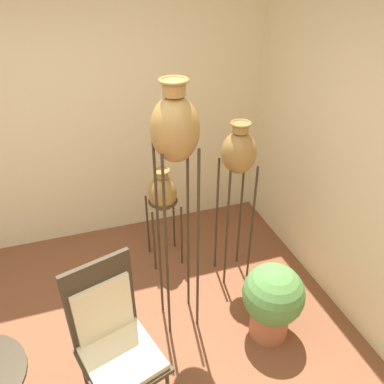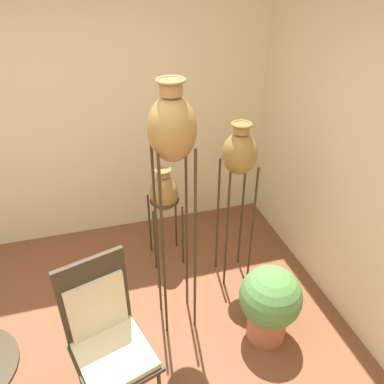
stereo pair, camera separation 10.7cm
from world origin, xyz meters
name	(u,v)px [view 2 (the right image)]	position (x,y,z in m)	size (l,w,h in m)	color
wall_back	(55,114)	(0.00, 2.14, 1.35)	(8.22, 0.06, 2.70)	beige
vase_stand_tall	(172,135)	(0.78, 0.68, 1.64)	(0.31, 0.31, 1.99)	#382D1E
vase_stand_medium	(239,157)	(1.40, 1.04, 1.24)	(0.28, 0.28, 1.52)	#382D1E
vase_stand_short	(164,194)	(0.86, 1.44, 0.75)	(0.29, 0.29, 1.00)	#382D1E
chair	(106,333)	(0.21, 0.14, 0.64)	(0.56, 0.57, 1.14)	#382D1E
potted_plant	(270,302)	(1.41, 0.31, 0.37)	(0.47, 0.47, 0.66)	#B26647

